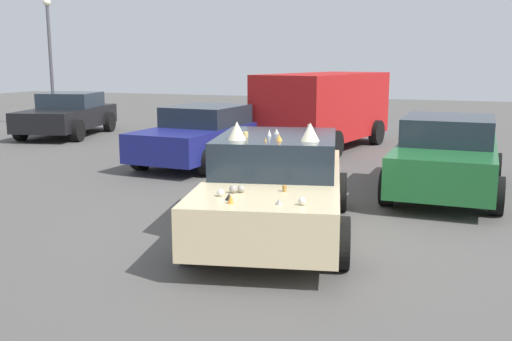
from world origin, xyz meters
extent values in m
plane|color=#514F4C|center=(0.00, 0.00, 0.00)|extent=(60.00, 60.00, 0.00)
cube|color=beige|center=(0.00, 0.00, 0.58)|extent=(4.72, 2.71, 0.62)
cube|color=#1E2833|center=(0.20, 0.04, 1.15)|extent=(2.36, 2.06, 0.51)
cylinder|color=black|center=(-1.15, -1.20, 0.32)|extent=(0.68, 0.35, 0.64)
cylinder|color=black|center=(-1.54, 0.61, 0.32)|extent=(0.68, 0.35, 0.64)
cylinder|color=black|center=(1.54, -0.61, 0.32)|extent=(0.68, 0.35, 0.64)
cylinder|color=black|center=(1.15, 1.20, 0.32)|extent=(0.68, 0.35, 0.64)
ellipsoid|color=black|center=(0.28, 0.99, 0.46)|extent=(0.16, 0.05, 0.12)
ellipsoid|color=black|center=(-0.87, -1.12, 0.45)|extent=(0.15, 0.05, 0.13)
ellipsoid|color=black|center=(-1.33, -1.22, 0.59)|extent=(0.12, 0.04, 0.15)
ellipsoid|color=black|center=(1.14, -0.68, 0.67)|extent=(0.12, 0.04, 0.14)
ellipsoid|color=black|center=(-0.90, 0.73, 0.41)|extent=(0.18, 0.06, 0.13)
ellipsoid|color=black|center=(-0.36, -1.01, 0.69)|extent=(0.16, 0.05, 0.13)
ellipsoid|color=black|center=(1.65, -0.57, 0.64)|extent=(0.19, 0.06, 0.09)
ellipsoid|color=black|center=(-0.26, -0.99, 0.68)|extent=(0.13, 0.05, 0.11)
ellipsoid|color=black|center=(-0.12, 0.90, 0.75)|extent=(0.14, 0.05, 0.14)
ellipsoid|color=black|center=(-1.64, -1.29, 0.74)|extent=(0.20, 0.06, 0.10)
cone|color=gray|center=(-1.77, -0.62, 0.92)|extent=(0.11, 0.11, 0.06)
cylinder|color=#A87A38|center=(-1.14, -0.49, 0.93)|extent=(0.07, 0.07, 0.08)
sphere|color=gray|center=(-1.42, 0.07, 0.94)|extent=(0.10, 0.10, 0.10)
sphere|color=silver|center=(-1.71, -0.87, 0.94)|extent=(0.09, 0.09, 0.09)
cone|color=orange|center=(-1.92, -0.10, 0.95)|extent=(0.10, 0.10, 0.11)
cone|color=black|center=(-1.77, -0.02, 0.93)|extent=(0.13, 0.13, 0.08)
sphere|color=silver|center=(-1.63, 0.15, 0.94)|extent=(0.08, 0.08, 0.08)
sphere|color=gray|center=(-1.37, -0.01, 0.94)|extent=(0.09, 0.09, 0.09)
cylinder|color=gray|center=(1.01, -0.21, 1.44)|extent=(0.06, 0.06, 0.08)
cone|color=orange|center=(-0.37, -0.17, 1.45)|extent=(0.12, 0.12, 0.09)
cone|color=silver|center=(0.07, 0.12, 1.45)|extent=(0.08, 0.08, 0.09)
cone|color=gray|center=(0.33, 0.10, 1.44)|extent=(0.11, 0.11, 0.08)
cone|color=#A87A38|center=(-0.51, -0.02, 1.43)|extent=(0.05, 0.05, 0.06)
cylinder|color=tan|center=(-0.21, 0.38, 1.44)|extent=(0.08, 0.08, 0.08)
cone|color=beige|center=(-0.25, -0.56, 1.53)|extent=(0.25, 0.25, 0.25)
cone|color=beige|center=(-0.46, 0.41, 1.53)|extent=(0.25, 0.25, 0.25)
cube|color=#B21919|center=(8.29, 1.29, 1.20)|extent=(5.23, 2.94, 1.79)
cube|color=#1E2833|center=(9.97, 0.92, 1.56)|extent=(0.48, 1.69, 0.64)
cylinder|color=black|center=(9.94, 1.94, 0.36)|extent=(0.75, 0.39, 0.72)
cylinder|color=black|center=(9.52, 0.00, 0.36)|extent=(0.75, 0.39, 0.72)
cylinder|color=black|center=(7.05, 2.57, 0.36)|extent=(0.75, 0.39, 0.72)
cylinder|color=black|center=(6.63, 0.63, 0.36)|extent=(0.75, 0.39, 0.72)
cube|color=navy|center=(4.84, 3.43, 0.59)|extent=(4.30, 2.01, 0.64)
cube|color=#1E2833|center=(5.04, 3.42, 1.15)|extent=(1.98, 1.71, 0.47)
cylinder|color=black|center=(3.48, 2.65, 0.32)|extent=(0.65, 0.26, 0.64)
cylinder|color=black|center=(3.60, 4.41, 0.32)|extent=(0.65, 0.26, 0.64)
cylinder|color=black|center=(6.07, 2.46, 0.32)|extent=(0.65, 0.26, 0.64)
cylinder|color=black|center=(6.19, 4.22, 0.32)|extent=(0.65, 0.26, 0.64)
cube|color=#1E602D|center=(3.48, -2.20, 0.61)|extent=(4.20, 1.79, 0.68)
cube|color=#1E2833|center=(3.59, -2.20, 1.19)|extent=(1.93, 1.61, 0.49)
cylinder|color=black|center=(2.17, -3.04, 0.32)|extent=(0.64, 0.23, 0.63)
cylinder|color=black|center=(2.20, -1.30, 0.32)|extent=(0.64, 0.23, 0.63)
cylinder|color=black|center=(4.75, -3.10, 0.32)|extent=(0.64, 0.23, 0.63)
cylinder|color=black|center=(4.79, -1.35, 0.32)|extent=(0.64, 0.23, 0.63)
cube|color=black|center=(8.06, 9.85, 0.60)|extent=(4.45, 2.67, 0.63)
cube|color=#1E2833|center=(8.40, 9.93, 1.15)|extent=(1.98, 1.99, 0.48)
cylinder|color=black|center=(7.00, 8.66, 0.33)|extent=(0.70, 0.36, 0.67)
cylinder|color=black|center=(6.60, 10.48, 0.33)|extent=(0.70, 0.36, 0.67)
cylinder|color=black|center=(9.52, 9.22, 0.33)|extent=(0.70, 0.36, 0.67)
cylinder|color=black|center=(9.11, 11.04, 0.33)|extent=(0.70, 0.36, 0.67)
cylinder|color=#4C4C51|center=(9.97, 11.92, 2.18)|extent=(0.12, 0.12, 4.36)
sphere|color=#EAE5C6|center=(9.97, 11.92, 4.48)|extent=(0.28, 0.28, 0.28)
camera|label=1|loc=(-7.78, -2.55, 2.48)|focal=41.05mm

